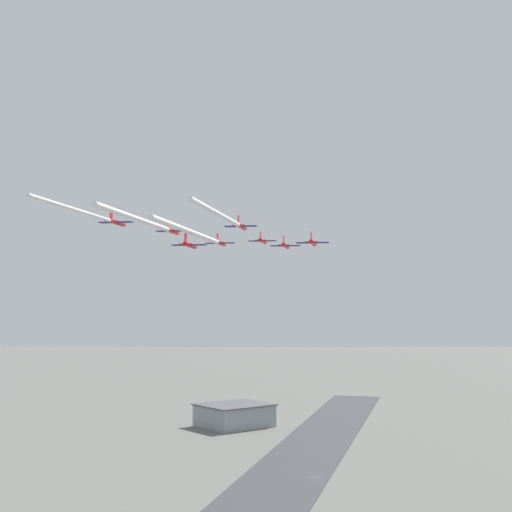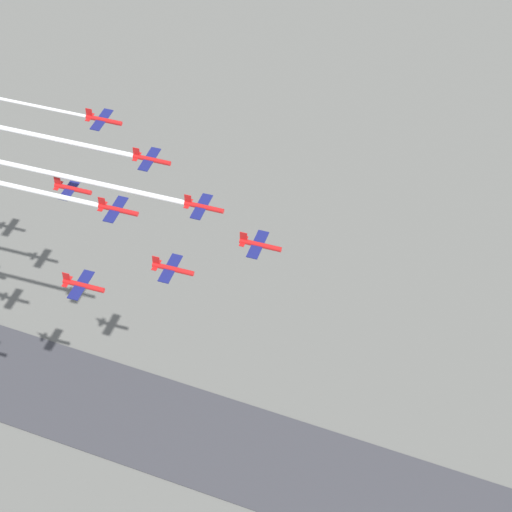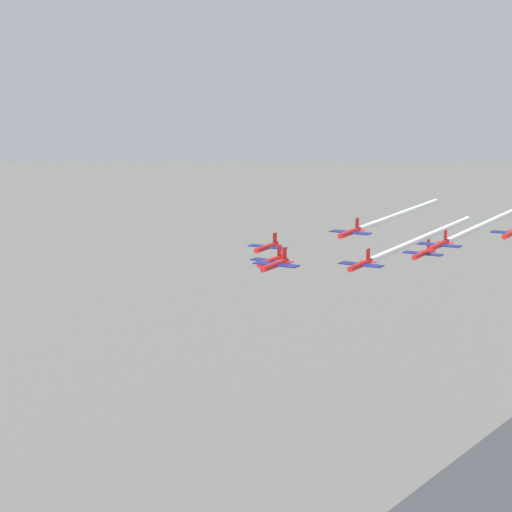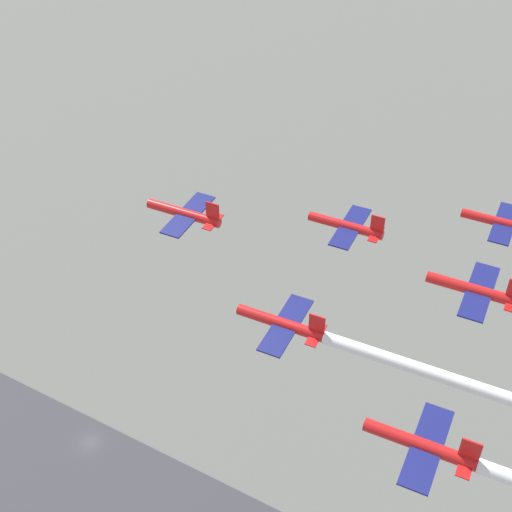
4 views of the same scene
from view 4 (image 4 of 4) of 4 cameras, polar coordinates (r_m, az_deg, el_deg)
ground_plane at (r=149.70m, az=-13.13°, el=-14.33°), size 3000.00×3000.00×0.00m
jet_0 at (r=75.33m, az=-5.59°, el=3.39°), size 7.56×7.46×2.86m
jet_1 at (r=65.17m, az=2.24°, el=-5.43°), size 7.56×7.46×2.86m
jet_2 at (r=78.58m, az=7.41°, el=2.39°), size 7.56×7.46×2.86m
jet_3 at (r=55.70m, az=13.28°, el=-14.52°), size 7.56×7.46×2.86m
jet_4 at (r=67.44m, az=17.26°, el=-2.63°), size 7.56×7.46×2.86m
jet_5 at (r=84.24m, az=19.13°, el=2.55°), size 7.56×7.46×2.86m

